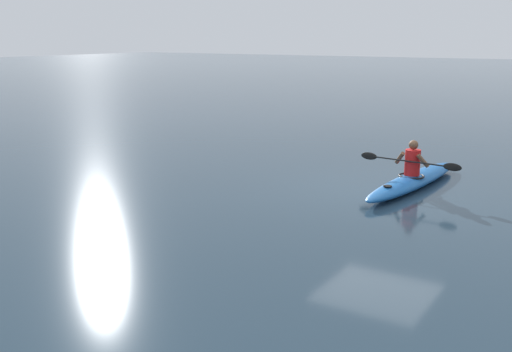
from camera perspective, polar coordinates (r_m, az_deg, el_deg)
ground_plane at (r=13.66m, az=11.99°, el=-1.24°), size 160.00×160.00×0.00m
kayak at (r=13.98m, az=14.83°, el=-0.41°), size 1.05×4.58×0.31m
kayaker at (r=13.74m, az=14.71°, el=1.46°), size 2.34×0.50×0.79m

